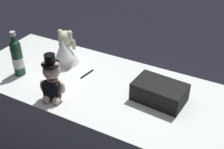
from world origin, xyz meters
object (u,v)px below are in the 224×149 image
(teddy_bear_bride, at_px, (66,49))
(signing_pen, at_px, (86,74))
(teddy_bear_groom, at_px, (52,81))
(gift_case_black, at_px, (159,92))
(champagne_bottle, at_px, (17,57))

(teddy_bear_bride, relative_size, signing_pen, 1.94)
(teddy_bear_groom, bearing_deg, signing_pen, -96.24)
(teddy_bear_groom, relative_size, gift_case_black, 0.93)
(signing_pen, bearing_deg, gift_case_black, 177.21)
(teddy_bear_groom, distance_m, gift_case_black, 0.61)
(champagne_bottle, bearing_deg, signing_pen, -153.74)
(teddy_bear_groom, xyz_separation_m, gift_case_black, (-0.54, -0.27, -0.06))
(signing_pen, xyz_separation_m, gift_case_black, (-0.51, 0.02, 0.05))
(teddy_bear_bride, height_order, signing_pen, teddy_bear_bride)
(teddy_bear_bride, relative_size, champagne_bottle, 0.82)
(teddy_bear_bride, xyz_separation_m, champagne_bottle, (0.19, 0.25, 0.02))
(teddy_bear_groom, height_order, champagne_bottle, champagne_bottle)
(teddy_bear_bride, height_order, gift_case_black, teddy_bear_bride)
(champagne_bottle, xyz_separation_m, gift_case_black, (-0.90, -0.17, -0.07))
(teddy_bear_bride, distance_m, champagne_bottle, 0.32)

